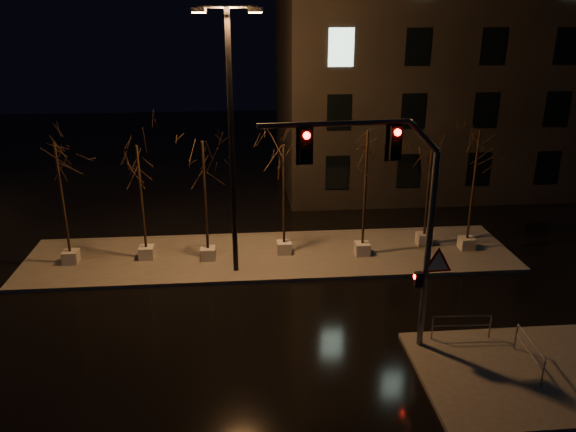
{
  "coord_description": "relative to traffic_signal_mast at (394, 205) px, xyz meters",
  "views": [
    {
      "loc": [
        -1.26,
        -17.34,
        10.69
      ],
      "look_at": [
        0.57,
        3.78,
        2.8
      ],
      "focal_mm": 35.0,
      "sensor_mm": 36.0,
      "label": 1
    }
  ],
  "objects": [
    {
      "name": "tree_5",
      "position": [
        3.99,
        8.3,
        -1.09
      ],
      "size": [
        1.8,
        1.8,
        5.12
      ],
      "color": "#B2B0A6",
      "rests_on": "median"
    },
    {
      "name": "streetlight_main",
      "position": [
        -4.88,
        6.29,
        1.16
      ],
      "size": [
        2.64,
        0.89,
        10.63
      ],
      "rotation": [
        0.0,
        0.0,
        -0.23
      ],
      "color": "black",
      "rests_on": "median"
    },
    {
      "name": "building",
      "position": [
        10.73,
        19.81,
        2.37
      ],
      "size": [
        25.0,
        12.0,
        15.0
      ],
      "primitive_type": "cube",
      "color": "black",
      "rests_on": "ground"
    },
    {
      "name": "tree_2",
      "position": [
        -6.11,
        7.5,
        -0.8
      ],
      "size": [
        1.8,
        1.8,
        5.5
      ],
      "color": "#B2B0A6",
      "rests_on": "median"
    },
    {
      "name": "median",
      "position": [
        -3.27,
        7.81,
        -5.05
      ],
      "size": [
        22.0,
        5.0,
        0.15
      ],
      "primitive_type": "cube",
      "color": "#4F4C46",
      "rests_on": "ground"
    },
    {
      "name": "sidewalk_corner",
      "position": [
        4.23,
        -1.69,
        -5.05
      ],
      "size": [
        7.0,
        5.0,
        0.15
      ],
      "primitive_type": "cube",
      "color": "#4F4C46",
      "rests_on": "ground"
    },
    {
      "name": "tree_1",
      "position": [
        -8.86,
        7.85,
        -0.96
      ],
      "size": [
        1.8,
        1.8,
        5.3
      ],
      "color": "#B2B0A6",
      "rests_on": "median"
    },
    {
      "name": "tree_3",
      "position": [
        -2.69,
        7.87,
        -1.05
      ],
      "size": [
        1.8,
        1.8,
        5.17
      ],
      "color": "#B2B0A6",
      "rests_on": "median"
    },
    {
      "name": "guard_rail_b",
      "position": [
        4.18,
        -1.45,
        -4.36
      ],
      "size": [
        0.19,
        2.02,
        0.96
      ],
      "rotation": [
        0.0,
        0.0,
        1.5
      ],
      "color": "slate",
      "rests_on": "sidewalk_corner"
    },
    {
      "name": "ground",
      "position": [
        -3.27,
        1.81,
        -5.13
      ],
      "size": [
        90.0,
        90.0,
        0.0
      ],
      "primitive_type": "plane",
      "color": "black",
      "rests_on": "ground"
    },
    {
      "name": "traffic_signal_mast",
      "position": [
        0.0,
        0.0,
        0.0
      ],
      "size": [
        6.2,
        0.59,
        7.57
      ],
      "rotation": [
        0.0,
        0.0,
        0.08
      ],
      "color": "slate",
      "rests_on": "sidewalk_corner"
    },
    {
      "name": "tree_4",
      "position": [
        0.84,
        7.43,
        -0.52
      ],
      "size": [
        1.8,
        1.8,
        5.87
      ],
      "color": "#B2B0A6",
      "rests_on": "median"
    },
    {
      "name": "guard_rail_a",
      "position": [
        2.71,
        0.31,
        -4.41
      ],
      "size": [
        2.02,
        0.14,
        0.87
      ],
      "rotation": [
        0.0,
        0.0,
        -0.05
      ],
      "color": "slate",
      "rests_on": "sidewalk_corner"
    },
    {
      "name": "tree_6",
      "position": [
        5.8,
        7.62,
        -0.64
      ],
      "size": [
        1.8,
        1.8,
        5.71
      ],
      "color": "#B2B0A6",
      "rests_on": "median"
    },
    {
      "name": "tree_0",
      "position": [
        -12.1,
        7.66,
        -0.78
      ],
      "size": [
        1.8,
        1.8,
        5.54
      ],
      "color": "#B2B0A6",
      "rests_on": "median"
    }
  ]
}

